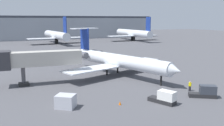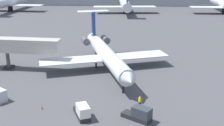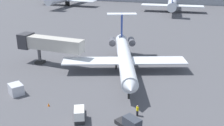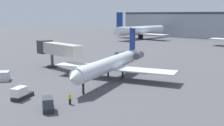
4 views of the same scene
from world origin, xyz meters
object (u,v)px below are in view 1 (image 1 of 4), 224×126
regional_jet (116,60)px  ground_crew_marshaller (190,86)px  jet_bridge (35,59)px  traffic_cone_near (120,103)px  baggage_tug_trailing (205,92)px  baggage_tug_lead (165,98)px  cargo_container_uld (66,101)px  parked_airliner_centre (133,33)px  parked_airliner_west_mid (56,35)px

regional_jet → ground_crew_marshaller: 17.42m
jet_bridge → traffic_cone_near: (9.31, -16.28, -4.42)m
baggage_tug_trailing → jet_bridge: bearing=140.8°
regional_jet → baggage_tug_lead: (-1.42, -19.45, -2.46)m
jet_bridge → ground_crew_marshaller: 27.70m
cargo_container_uld → parked_airliner_centre: 108.69m
baggage_tug_trailing → parked_airliner_west_mid: size_ratio=0.13×
baggage_tug_trailing → parked_airliner_centre: size_ratio=0.12×
baggage_tug_trailing → cargo_container_uld: baggage_tug_trailing is taller
jet_bridge → ground_crew_marshaller: (22.98, -14.99, -3.84)m
regional_jet → parked_airliner_west_mid: bearing=88.0°
regional_jet → ground_crew_marshaller: size_ratio=17.40×
cargo_container_uld → parked_airliner_west_mid: size_ratio=0.10×
jet_bridge → parked_airliner_west_mid: size_ratio=0.46×
regional_jet → parked_airliner_centre: bearing=58.4°
ground_crew_marshaller → parked_airliner_centre: parked_airliner_centre is taller
jet_bridge → baggage_tug_trailing: jet_bridge is taller
traffic_cone_near → regional_jet: bearing=66.7°
cargo_container_uld → parked_airliner_centre: size_ratio=0.09×
jet_bridge → ground_crew_marshaller: size_ratio=8.92×
baggage_tug_trailing → baggage_tug_lead: bearing=177.8°
regional_jet → cargo_container_uld: 21.42m
baggage_tug_trailing → cargo_container_uld: 21.15m
baggage_tug_trailing → traffic_cone_near: baggage_tug_trailing is taller
cargo_container_uld → regional_jet: bearing=46.3°
regional_jet → cargo_container_uld: regional_jet is taller
baggage_tug_trailing → parked_airliner_centre: (40.00, 94.46, 3.32)m
baggage_tug_trailing → parked_airliner_west_mid: parked_airliner_west_mid is taller
regional_jet → jet_bridge: (-16.81, -1.12, 1.40)m
ground_crew_marshaller → baggage_tug_trailing: baggage_tug_trailing is taller
jet_bridge → traffic_cone_near: jet_bridge is taller
baggage_tug_trailing → regional_jet: bearing=106.9°
jet_bridge → baggage_tug_trailing: (22.79, -18.62, -3.86)m
traffic_cone_near → baggage_tug_lead: bearing=-18.7°
traffic_cone_near → cargo_container_uld: bearing=164.4°
ground_crew_marshaller → parked_airliner_west_mid: 90.45m
cargo_container_uld → baggage_tug_lead: bearing=-17.0°
baggage_tug_lead → baggage_tug_trailing: size_ratio=1.03×
baggage_tug_lead → baggage_tug_trailing: same height
parked_airliner_west_mid → regional_jet: bearing=-92.0°
jet_bridge → parked_airliner_centre: 98.46m
baggage_tug_trailing → parked_airliner_centre: bearing=67.0°
baggage_tug_trailing → parked_airliner_centre: parked_airliner_centre is taller
regional_jet → parked_airliner_centre: parked_airliner_centre is taller
regional_jet → parked_airliner_west_mid: parked_airliner_west_mid is taller
jet_bridge → parked_airliner_west_mid: 77.80m
parked_airliner_west_mid → parked_airliner_centre: bearing=0.7°
ground_crew_marshaller → baggage_tug_trailing: 3.64m
baggage_tug_lead → parked_airliner_centre: 105.49m
ground_crew_marshaller → parked_airliner_centre: bearing=66.3°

